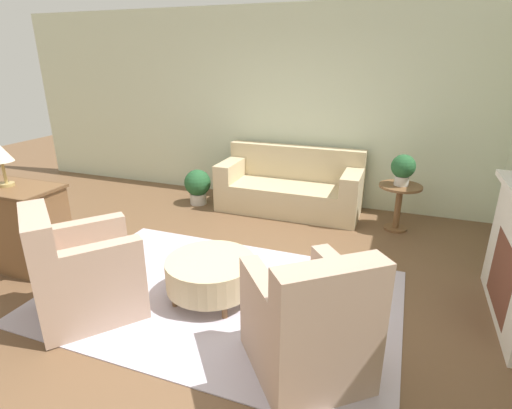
{
  "coord_description": "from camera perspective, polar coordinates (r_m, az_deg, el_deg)",
  "views": [
    {
      "loc": [
        1.43,
        -2.88,
        2.11
      ],
      "look_at": [
        0.15,
        0.55,
        0.75
      ],
      "focal_mm": 28.0,
      "sensor_mm": 36.0,
      "label": 1
    }
  ],
  "objects": [
    {
      "name": "armchair_left",
      "position": [
        3.72,
        -23.77,
        -9.21
      ],
      "size": [
        1.07,
        1.08,
        0.98
      ],
      "color": "tan",
      "rests_on": "rug"
    },
    {
      "name": "ottoman_table",
      "position": [
        3.71,
        -6.47,
        -9.66
      ],
      "size": [
        0.82,
        0.82,
        0.39
      ],
      "color": "#C6B289",
      "rests_on": "rug"
    },
    {
      "name": "potted_plant_on_side_table",
      "position": [
        5.25,
        20.27,
        4.9
      ],
      "size": [
        0.29,
        0.29,
        0.39
      ],
      "color": "beige",
      "rests_on": "side_table"
    },
    {
      "name": "table_lamp",
      "position": [
        4.66,
        -32.74,
        6.03
      ],
      "size": [
        0.23,
        0.23,
        0.44
      ],
      "color": "tan",
      "rests_on": "dresser"
    },
    {
      "name": "rug",
      "position": [
        3.84,
        -5.1,
        -12.93
      ],
      "size": [
        3.23,
        2.13,
        0.01
      ],
      "color": "#BCB2C1",
      "rests_on": "ground_plane"
    },
    {
      "name": "wall_back",
      "position": [
        6.02,
        6.79,
        13.49
      ],
      "size": [
        9.73,
        0.12,
        2.8
      ],
      "color": "beige",
      "rests_on": "ground_plane"
    },
    {
      "name": "potted_plant_floor",
      "position": [
        6.06,
        -8.33,
        2.78
      ],
      "size": [
        0.4,
        0.4,
        0.53
      ],
      "color": "beige",
      "rests_on": "ground_plane"
    },
    {
      "name": "ground_plane",
      "position": [
        3.85,
        -5.1,
        -12.99
      ],
      "size": [
        16.0,
        16.0,
        0.0
      ],
      "primitive_type": "plane",
      "color": "brown"
    },
    {
      "name": "armchair_right",
      "position": [
        2.86,
        7.61,
        -16.97
      ],
      "size": [
        1.07,
        1.08,
        0.98
      ],
      "color": "tan",
      "rests_on": "rug"
    },
    {
      "name": "side_table",
      "position": [
        5.36,
        19.74,
        0.68
      ],
      "size": [
        0.52,
        0.52,
        0.6
      ],
      "color": "brown",
      "rests_on": "ground_plane"
    },
    {
      "name": "dresser",
      "position": [
        4.86,
        -31.06,
        -2.53
      ],
      "size": [
        1.06,
        0.54,
        0.89
      ],
      "color": "brown",
      "rests_on": "ground_plane"
    },
    {
      "name": "couch",
      "position": [
        5.79,
        4.91,
        2.36
      ],
      "size": [
        2.0,
        0.84,
        0.89
      ],
      "color": "#C6B289",
      "rests_on": "ground_plane"
    }
  ]
}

